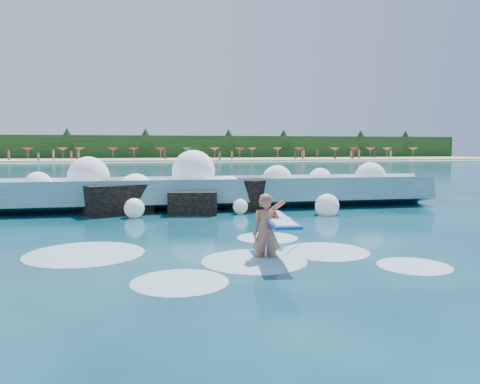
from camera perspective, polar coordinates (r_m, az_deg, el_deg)
The scene contains 11 objects.
ground at distance 12.40m, azimuth -4.94°, elevation -6.53°, with size 200.00×200.00×0.00m, color #072C3F.
beach at distance 90.09m, azimuth -10.85°, elevation 3.87°, with size 140.00×20.00×0.40m, color tan.
wet_band at distance 79.10m, azimuth -10.72°, elevation 3.55°, with size 140.00×5.00×0.08m, color silver.
treeline at distance 100.06m, azimuth -10.97°, elevation 5.34°, with size 140.00×4.00×5.00m, color black.
breaking_wave at distance 20.20m, azimuth -3.37°, elevation -0.19°, with size 19.37×2.96×1.67m.
rock_cluster at distance 19.07m, azimuth -7.09°, elevation -0.94°, with size 8.51×3.37×1.44m.
surfer_with_board at distance 10.78m, azimuth 3.56°, elevation -4.69°, with size 1.05×2.98×1.83m.
wave_spray at distance 19.89m, azimuth -4.83°, elevation 1.38°, with size 15.31×4.82×2.58m.
surf_foam at distance 11.18m, azimuth -4.11°, elevation -7.87°, with size 9.43×5.75×0.15m.
beach_umbrellas at distance 92.05m, azimuth -10.88°, elevation 5.18°, with size 111.86×6.96×0.50m.
beachgoers at distance 87.26m, azimuth -10.49°, elevation 4.42°, with size 101.71×14.14×1.93m.
Camera 1 is at (-1.42, -12.05, 2.58)m, focal length 35.00 mm.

